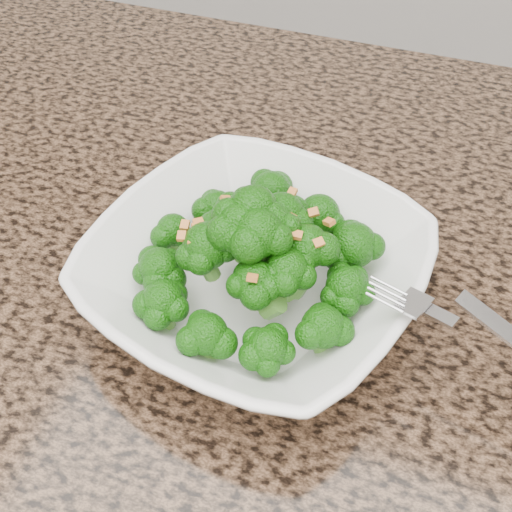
% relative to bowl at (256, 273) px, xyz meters
% --- Properties ---
extents(granite_counter, '(1.64, 1.04, 0.03)m').
position_rel_bowl_xyz_m(granite_counter, '(-0.14, -0.08, -0.05)').
color(granite_counter, brown).
rests_on(granite_counter, cabinet).
extents(bowl, '(0.30, 0.30, 0.06)m').
position_rel_bowl_xyz_m(bowl, '(0.00, 0.00, 0.00)').
color(bowl, white).
rests_on(bowl, granite_counter).
extents(broccoli_pile, '(0.22, 0.22, 0.07)m').
position_rel_bowl_xyz_m(broccoli_pile, '(-0.00, 0.00, 0.06)').
color(broccoli_pile, '#165D0A').
rests_on(broccoli_pile, bowl).
extents(garlic_topping, '(0.13, 0.13, 0.01)m').
position_rel_bowl_xyz_m(garlic_topping, '(-0.00, 0.00, 0.10)').
color(garlic_topping, orange).
rests_on(garlic_topping, broccoli_pile).
extents(fork, '(0.18, 0.10, 0.01)m').
position_rel_bowl_xyz_m(fork, '(0.14, -0.03, 0.04)').
color(fork, silver).
rests_on(fork, bowl).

